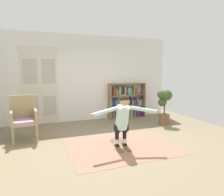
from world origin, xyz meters
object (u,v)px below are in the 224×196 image
Objects in this scene: potted_plant at (164,104)px; person_skier at (123,117)px; wicker_chair at (24,117)px; skis_pair at (120,145)px; bookshelf at (126,102)px.

person_skier reaches higher than potted_plant.
skis_pair is (2.06, -1.26, -0.56)m from wicker_chair.
skis_pair is at bearing 83.66° from person_skier.
bookshelf is 3.08m from person_skier.
person_skier is (-2.10, -1.46, 0.06)m from potted_plant.
wicker_chair is at bearing -158.66° from bookshelf.
wicker_chair is 0.99× the size of potted_plant.
skis_pair is at bearing -31.47° from wicker_chair.
bookshelf is 1.24× the size of potted_plant.
skis_pair is 0.71m from person_skier.
person_skier is (-1.37, -2.75, 0.15)m from bookshelf.
skis_pair is 0.54× the size of person_skier.
bookshelf reaches higher than person_skier.
wicker_chair reaches higher than skis_pair.
wicker_chair is 2.48m from skis_pair.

